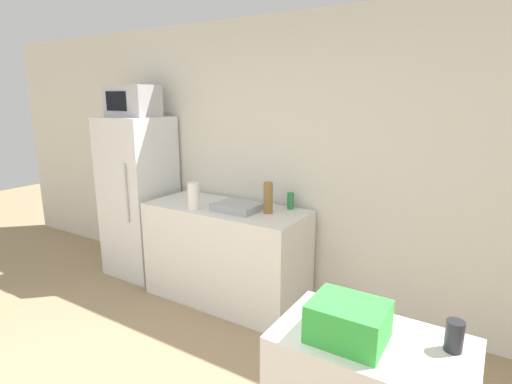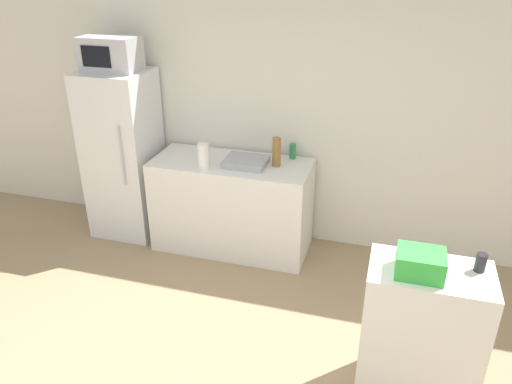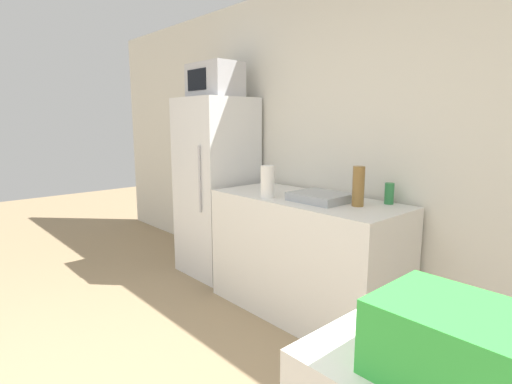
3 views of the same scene
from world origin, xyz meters
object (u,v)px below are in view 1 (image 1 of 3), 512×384
Objects in this scene: refrigerator at (139,197)px; bottle_short at (291,201)px; microwave at (133,101)px; bottle_tall at (268,198)px; jar at (454,336)px; basket at (348,321)px; paper_towel_roll at (194,196)px.

refrigerator is 11.55× the size of bottle_short.
bottle_short is (1.70, 0.23, -0.87)m from microwave.
bottle_tall is at bearing 0.18° from refrigerator.
microwave is 3.57× the size of bottle_short.
jar reaches higher than bottle_short.
basket is at bearing -28.66° from refrigerator.
jar is at bearing -24.00° from refrigerator.
refrigerator is 6.27× the size of bottle_tall.
jar is (1.49, -1.65, 0.08)m from bottle_short.
bottle_tall is at bearing 138.21° from jar.
refrigerator is 1.72m from bottle_short.
bottle_short is at bearing 132.17° from jar.
basket reaches higher than bottle_short.
refrigerator is at bearing 68.18° from microwave.
microwave is at bearing -179.77° from bottle_tall.
jar is (3.20, -1.42, 0.22)m from refrigerator.
refrigerator is at bearing 151.34° from basket.
jar is at bearing -27.92° from paper_towel_roll.
bottle_tall is 2.35× the size of jar.
bottle_tall reaches higher than paper_towel_roll.
refrigerator reaches higher than paper_towel_roll.
paper_towel_roll is at bearing 152.08° from jar.
bottle_tall is 0.67m from paper_towel_roll.
paper_towel_roll is (0.98, -0.25, -0.82)m from microwave.
refrigerator is 7.00× the size of paper_towel_roll.
jar is (3.20, -1.42, -0.79)m from microwave.
refrigerator is 1.03m from paper_towel_roll.
microwave reaches higher than basket.
refrigerator is at bearing 156.00° from jar.
bottle_short is 0.54× the size of basket.
microwave reaches higher than bottle_short.
bottle_short is 0.61× the size of paper_towel_roll.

